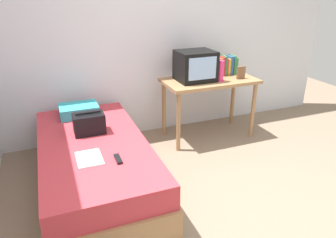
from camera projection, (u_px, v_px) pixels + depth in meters
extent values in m
plane|color=#84705B|center=(232.00, 216.00, 2.73)|extent=(8.00, 8.00, 0.00)
cube|color=silver|center=(154.00, 33.00, 3.93)|extent=(5.20, 0.10, 2.60)
cube|color=#9E754C|center=(96.00, 173.00, 3.10)|extent=(1.00, 2.00, 0.27)
cube|color=#C63842|center=(93.00, 151.00, 3.01)|extent=(0.97, 1.94, 0.22)
cube|color=#9E754C|center=(210.00, 81.00, 3.91)|extent=(1.16, 0.60, 0.04)
cylinder|color=#9E754C|center=(178.00, 122.00, 3.68)|extent=(0.05, 0.05, 0.73)
cylinder|color=#9E754C|center=(253.00, 111.00, 4.03)|extent=(0.05, 0.05, 0.73)
cylinder|color=#9E754C|center=(164.00, 109.00, 4.09)|extent=(0.05, 0.05, 0.73)
cylinder|color=#9E754C|center=(233.00, 99.00, 4.44)|extent=(0.05, 0.05, 0.73)
cube|color=black|center=(195.00, 66.00, 3.79)|extent=(0.44, 0.38, 0.36)
cube|color=#8CB2E0|center=(203.00, 69.00, 3.62)|extent=(0.35, 0.01, 0.26)
cylinder|color=#E53372|center=(221.00, 71.00, 3.77)|extent=(0.07, 0.07, 0.25)
cube|color=#CC7233|center=(219.00, 67.00, 4.04)|extent=(0.03, 0.14, 0.22)
cube|color=#B72D33|center=(221.00, 66.00, 4.05)|extent=(0.03, 0.16, 0.24)
cube|color=#337F47|center=(223.00, 65.00, 4.06)|extent=(0.02, 0.16, 0.25)
cube|color=#B72D33|center=(225.00, 66.00, 4.07)|extent=(0.02, 0.15, 0.22)
cube|color=gold|center=(227.00, 66.00, 4.09)|extent=(0.04, 0.13, 0.21)
cube|color=#2D5699|center=(230.00, 65.00, 4.09)|extent=(0.04, 0.13, 0.24)
cube|color=#337F47|center=(232.00, 65.00, 4.11)|extent=(0.02, 0.16, 0.24)
cube|color=#337F47|center=(234.00, 65.00, 4.12)|extent=(0.02, 0.16, 0.21)
cube|color=brown|center=(241.00, 73.00, 3.89)|extent=(0.11, 0.02, 0.16)
cube|color=#33A8B7|center=(79.00, 110.00, 3.53)|extent=(0.42, 0.31, 0.12)
cube|color=black|center=(89.00, 123.00, 3.10)|extent=(0.30, 0.20, 0.20)
cylinder|color=black|center=(88.00, 113.00, 3.05)|extent=(0.24, 0.02, 0.02)
cube|color=white|center=(89.00, 158.00, 2.66)|extent=(0.21, 0.29, 0.01)
cube|color=black|center=(118.00, 159.00, 2.64)|extent=(0.04, 0.16, 0.02)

